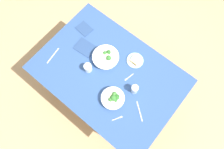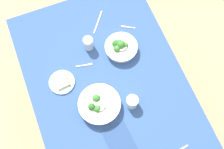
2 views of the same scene
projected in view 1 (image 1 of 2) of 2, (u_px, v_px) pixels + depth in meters
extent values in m
plane|color=tan|center=(110.00, 93.00, 2.87)|extent=(6.00, 6.00, 0.00)
cube|color=#2D4C84|center=(109.00, 74.00, 2.14)|extent=(1.44, 1.01, 0.01)
cube|color=#9E7547|center=(109.00, 74.00, 2.15)|extent=(1.40, 0.98, 0.02)
cylinder|color=#9E7547|center=(49.00, 79.00, 2.54)|extent=(0.07, 0.07, 0.74)
cylinder|color=#9E7547|center=(130.00, 148.00, 2.28)|extent=(0.07, 0.07, 0.74)
cylinder|color=#9E7547|center=(92.00, 34.00, 2.75)|extent=(0.07, 0.07, 0.74)
cylinder|color=#9E7547|center=(172.00, 92.00, 2.49)|extent=(0.07, 0.07, 0.74)
cylinder|color=white|center=(106.00, 58.00, 2.17)|extent=(0.24, 0.24, 0.05)
cylinder|color=white|center=(106.00, 57.00, 2.14)|extent=(0.27, 0.27, 0.01)
sphere|color=#286023|center=(109.00, 52.00, 2.14)|extent=(0.05, 0.05, 0.05)
sphere|color=#33702D|center=(109.00, 58.00, 2.12)|extent=(0.05, 0.05, 0.05)
sphere|color=#33702D|center=(105.00, 53.00, 2.14)|extent=(0.05, 0.05, 0.05)
cylinder|color=beige|center=(105.00, 55.00, 2.13)|extent=(0.08, 0.08, 0.01)
cylinder|color=white|center=(113.00, 99.00, 2.03)|extent=(0.20, 0.20, 0.05)
cylinder|color=white|center=(113.00, 98.00, 2.00)|extent=(0.22, 0.22, 0.01)
sphere|color=#3D7A33|center=(111.00, 100.00, 1.98)|extent=(0.04, 0.04, 0.04)
sphere|color=#33702D|center=(115.00, 100.00, 1.99)|extent=(0.04, 0.04, 0.04)
sphere|color=#286023|center=(117.00, 97.00, 1.99)|extent=(0.05, 0.05, 0.05)
sphere|color=#33702D|center=(113.00, 98.00, 1.98)|extent=(0.06, 0.06, 0.06)
sphere|color=#3D7A33|center=(114.00, 94.00, 2.00)|extent=(0.05, 0.05, 0.05)
cylinder|color=beige|center=(113.00, 98.00, 1.99)|extent=(0.08, 0.08, 0.01)
cylinder|color=#99C6D1|center=(135.00, 61.00, 2.18)|extent=(0.17, 0.17, 0.01)
cube|color=beige|center=(135.00, 60.00, 2.16)|extent=(0.10, 0.09, 0.02)
cube|color=#9E703D|center=(133.00, 63.00, 2.15)|extent=(0.09, 0.01, 0.02)
cylinder|color=silver|center=(88.00, 68.00, 2.11)|extent=(0.08, 0.08, 0.09)
cylinder|color=silver|center=(135.00, 89.00, 2.03)|extent=(0.07, 0.07, 0.10)
cube|color=#B7B7BC|center=(130.00, 76.00, 2.12)|extent=(0.02, 0.08, 0.00)
cube|color=#B7B7BC|center=(126.00, 80.00, 2.11)|extent=(0.02, 0.03, 0.00)
cube|color=#B7B7BC|center=(116.00, 119.00, 1.98)|extent=(0.04, 0.07, 0.00)
cube|color=#B7B7BC|center=(121.00, 117.00, 1.99)|extent=(0.03, 0.03, 0.00)
cube|color=#B7B7BC|center=(140.00, 111.00, 2.01)|extent=(0.16, 0.13, 0.00)
cube|color=#B7B7BC|center=(53.00, 56.00, 2.20)|extent=(0.04, 0.20, 0.00)
cube|color=navy|center=(85.00, 47.00, 2.23)|extent=(0.21, 0.17, 0.01)
cube|color=navy|center=(84.00, 29.00, 2.31)|extent=(0.17, 0.14, 0.01)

